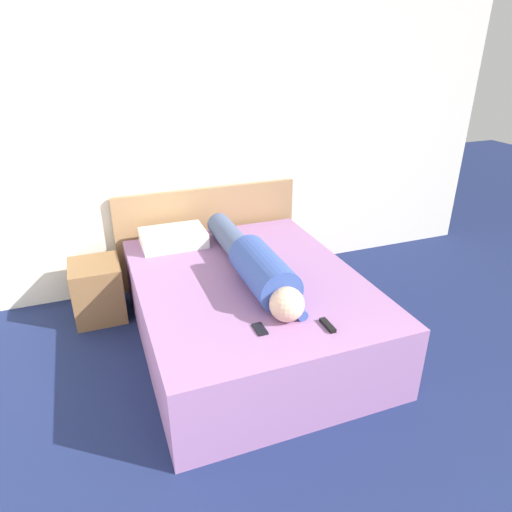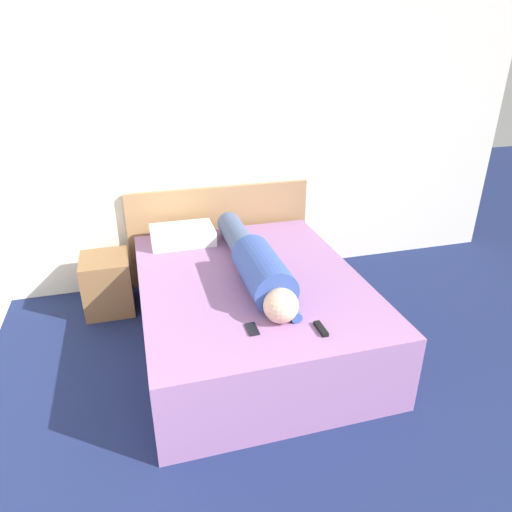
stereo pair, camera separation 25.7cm
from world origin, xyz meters
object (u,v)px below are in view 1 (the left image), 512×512
at_px(nightstand, 98,290).
at_px(tv_remote, 328,325).
at_px(pillow_near_headboard, 173,238).
at_px(cell_phone, 260,329).
at_px(person_lying, 255,264).
at_px(bed, 249,310).

bearing_deg(nightstand, tv_remote, -50.05).
relative_size(pillow_near_headboard, cell_phone, 4.18).
relative_size(nightstand, person_lying, 0.31).
height_order(nightstand, cell_phone, cell_phone).
xyz_separation_m(pillow_near_headboard, tv_remote, (0.64, -1.59, -0.05)).
xyz_separation_m(bed, tv_remote, (0.24, -0.78, 0.29)).
height_order(tv_remote, cell_phone, tv_remote).
bearing_deg(person_lying, nightstand, 143.38).
relative_size(bed, person_lying, 1.28).
relative_size(tv_remote, cell_phone, 1.15).
bearing_deg(person_lying, cell_phone, -107.74).
xyz_separation_m(nightstand, cell_phone, (0.91, -1.46, 0.32)).
bearing_deg(cell_phone, person_lying, 72.26).
bearing_deg(nightstand, bed, -36.25).
distance_m(nightstand, cell_phone, 1.75).
height_order(bed, nightstand, bed).
distance_m(nightstand, tv_remote, 2.08).
bearing_deg(person_lying, tv_remote, -74.67).
bearing_deg(pillow_near_headboard, person_lying, -62.84).
distance_m(tv_remote, cell_phone, 0.42).
height_order(person_lying, cell_phone, person_lying).
xyz_separation_m(bed, cell_phone, (-0.17, -0.66, 0.29)).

